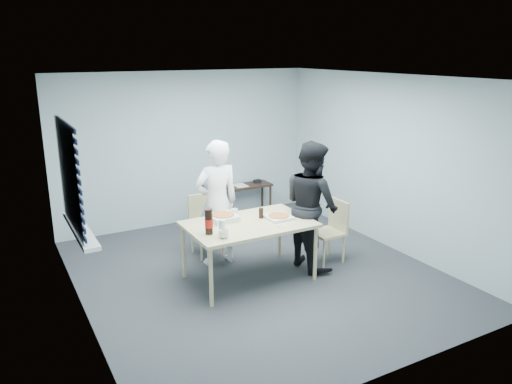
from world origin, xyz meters
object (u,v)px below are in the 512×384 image
person_white (217,203)px  stool (212,214)px  side_table (248,189)px  mug_a (224,234)px  mug_b (234,212)px  dining_table (249,227)px  chair_right (332,226)px  backpack (212,196)px  person_black (311,205)px  chair_far (205,220)px  soda_bottle (209,222)px

person_white → stool: 1.20m
side_table → mug_a: mug_a is taller
side_table → mug_b: 2.40m
dining_table → chair_right: (1.32, -0.04, -0.21)m
dining_table → person_white: size_ratio=0.91×
backpack → person_black: bearing=-44.5°
person_black → mug_a: size_ratio=14.39×
chair_right → stool: 2.06m
chair_right → mug_b: chair_right is taller
side_table → stool: (-1.01, -0.67, -0.13)m
person_white → mug_a: size_ratio=14.39×
chair_right → person_white: bearing=153.9°
chair_far → stool: 0.73m
chair_far → mug_b: size_ratio=8.90×
mug_b → soda_bottle: size_ratio=0.32×
stool → dining_table: bearing=-97.5°
chair_right → person_white: (-1.46, 0.72, 0.37)m
mug_b → person_black: bearing=-21.1°
soda_bottle → person_black: bearing=3.5°
side_table → mug_a: size_ratio=6.96×
side_table → chair_far: bearing=-137.7°
chair_right → mug_a: bearing=-171.0°
dining_table → soda_bottle: soda_bottle is taller
mug_a → side_table: bearing=56.9°
chair_right → mug_b: 1.45m
stool → chair_right: bearing=-57.6°
mug_b → soda_bottle: soda_bottle is taller
mug_a → soda_bottle: bearing=115.7°
chair_far → mug_a: size_ratio=7.24×
person_white → mug_a: 1.07m
person_black → side_table: bearing=-6.8°
backpack → soda_bottle: (-0.83, -1.81, 0.26)m
chair_right → mug_a: 1.88m
backpack → mug_b: backpack is taller
dining_table → stool: size_ratio=3.38×
person_white → side_table: size_ratio=2.07×
dining_table → person_white: (-0.14, 0.68, 0.16)m
side_table → stool: size_ratio=1.80×
person_black → mug_b: bearing=68.9°
side_table → soda_bottle: 3.13m
chair_far → soda_bottle: bearing=-110.5°
stool → mug_b: mug_b is taller
chair_far → backpack: bearing=57.1°
chair_far → stool: size_ratio=1.87×
person_black → side_table: person_black is taller
person_black → mug_b: size_ratio=17.70×
dining_table → mug_a: mug_a is taller
chair_far → chair_right: same height
chair_far → chair_right: (1.48, -1.13, 0.00)m
chair_far → mug_a: 1.50m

